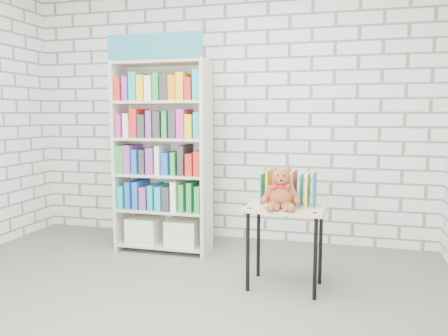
# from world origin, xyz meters

# --- Properties ---
(ground) EXTENTS (4.50, 4.50, 0.00)m
(ground) POSITION_xyz_m (0.00, 0.00, 0.00)
(ground) COLOR #525C4E
(ground) RESTS_ON ground
(room_shell) EXTENTS (4.52, 4.02, 2.81)m
(room_shell) POSITION_xyz_m (0.00, 0.00, 1.78)
(room_shell) COLOR silver
(room_shell) RESTS_ON ground
(bookshelf) EXTENTS (0.95, 0.37, 2.14)m
(bookshelf) POSITION_xyz_m (-0.47, 1.36, 0.97)
(bookshelf) COLOR beige
(bookshelf) RESTS_ON ground
(display_table) EXTENTS (0.65, 0.47, 0.66)m
(display_table) POSITION_xyz_m (0.83, 0.69, 0.57)
(display_table) COLOR tan
(display_table) RESTS_ON ground
(table_books) EXTENTS (0.44, 0.22, 0.26)m
(table_books) POSITION_xyz_m (0.84, 0.79, 0.79)
(table_books) COLOR teal
(table_books) RESTS_ON display_table
(teddy_bear) EXTENTS (0.30, 0.28, 0.32)m
(teddy_bear) POSITION_xyz_m (0.81, 0.59, 0.79)
(teddy_bear) COLOR maroon
(teddy_bear) RESTS_ON display_table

